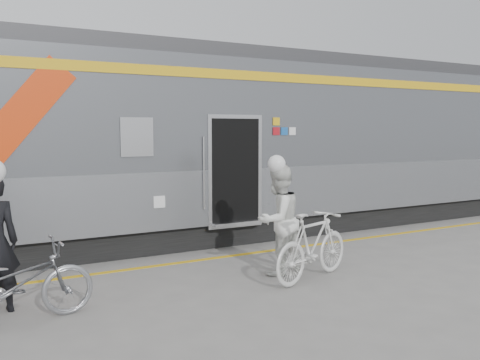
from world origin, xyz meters
TOP-DOWN VIEW (x-y plane):
  - ground at (0.00, 0.00)m, footprint 90.00×90.00m
  - train at (-1.21, 4.19)m, footprint 24.00×3.17m
  - safety_strip at (0.00, 2.15)m, footprint 24.00×0.12m
  - bicycle_left at (-3.29, 0.41)m, footprint 1.99×0.86m
  - woman at (0.75, 0.75)m, footprint 1.05×0.92m
  - bicycle_right at (1.05, 0.20)m, footprint 1.89×1.06m
  - helmet_woman at (0.75, 0.75)m, footprint 0.29×0.29m

SIDE VIEW (x-z plane):
  - ground at x=0.00m, z-range 0.00..0.00m
  - safety_strip at x=0.00m, z-range 0.00..0.01m
  - bicycle_left at x=-3.29m, z-range 0.00..1.01m
  - bicycle_right at x=1.05m, z-range 0.00..1.10m
  - woman at x=0.75m, z-range 0.00..1.81m
  - helmet_woman at x=0.75m, z-range 1.81..2.10m
  - train at x=-1.21m, z-range 0.00..4.10m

